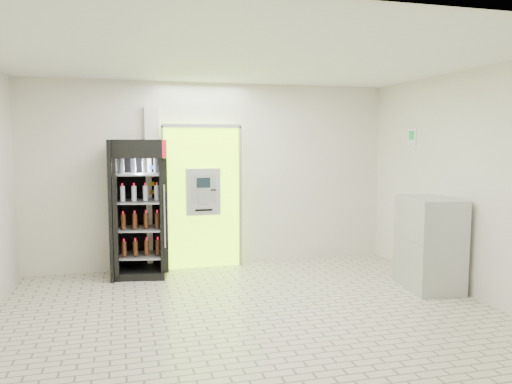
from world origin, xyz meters
name	(u,v)px	position (x,y,z in m)	size (l,w,h in m)	color
ground	(252,314)	(0.00, 0.00, 0.00)	(6.00, 6.00, 0.00)	#C0B79F
room_shell	(251,160)	(0.00, 0.00, 1.84)	(6.00, 6.00, 6.00)	silver
atm_assembly	(202,196)	(-0.20, 2.41, 1.17)	(1.30, 0.24, 2.33)	#A0F90F
pillar	(153,189)	(-0.98, 2.45, 1.30)	(0.22, 0.11, 2.60)	silver
beverage_cooler	(140,211)	(-1.20, 2.15, 1.00)	(0.90, 0.85, 2.08)	black
steel_cabinet	(429,243)	(2.67, 0.38, 0.64)	(0.77, 1.04, 1.28)	#A8ABAF
exit_sign	(412,137)	(2.99, 1.40, 2.12)	(0.02, 0.22, 0.26)	white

